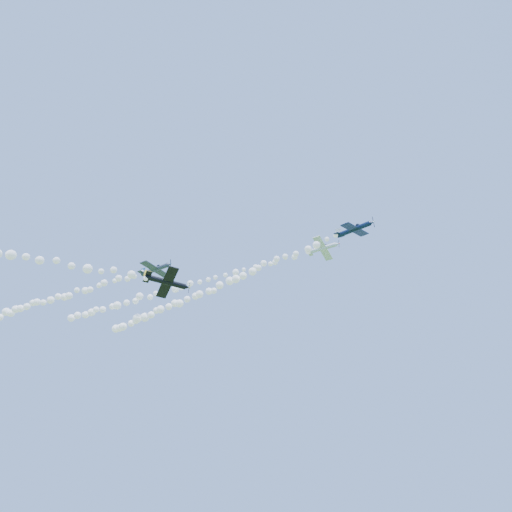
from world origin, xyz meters
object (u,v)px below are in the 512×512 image
Objects in this scene: plane_grey at (156,269)px; plane_navy at (355,229)px; plane_white at (323,248)px; plane_black at (167,282)px.

plane_navy is at bearing 8.20° from plane_grey.
plane_white is 0.99× the size of plane_black.
plane_white is 0.96× the size of plane_grey.
plane_white is 15.18m from plane_navy.
plane_grey is at bearing -158.89° from plane_navy.
plane_navy is 34.46m from plane_black.
plane_white is at bearing 2.36° from plane_black.
plane_white reaches higher than plane_navy.
plane_white reaches higher than plane_black.
plane_black is (-15.59, -28.43, -15.70)m from plane_white.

